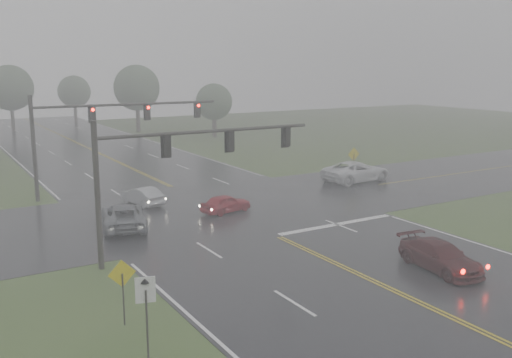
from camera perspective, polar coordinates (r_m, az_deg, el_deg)
ground at (r=23.26m, az=22.23°, el=-14.26°), size 180.00×180.00×0.00m
main_road at (r=37.81m, az=-2.63°, el=-3.55°), size 18.00×160.00×0.02m
cross_street at (r=39.52m, az=-4.01°, el=-2.91°), size 120.00×14.00×0.02m
stop_bar at (r=35.71m, az=8.08°, el=-4.56°), size 8.50×0.50×0.01m
sedan_maroon at (r=29.21m, az=17.86°, el=-8.66°), size 2.41×4.87×1.36m
sedan_red at (r=38.31m, az=-3.03°, el=-3.36°), size 3.76×2.08×1.21m
sedan_silver at (r=41.07m, az=-11.26°, el=-2.55°), size 2.17×4.06×1.27m
car_grey at (r=35.58m, az=-13.06°, el=-4.80°), size 3.67×5.70×1.46m
pickup_white at (r=49.03m, az=9.98°, el=-0.25°), size 6.28×3.13×1.71m
signal_gantry_near at (r=28.88m, az=-8.70°, el=1.88°), size 12.10×0.32×7.20m
signal_gantry_far at (r=44.42m, az=-15.70°, el=5.35°), size 14.49×0.39×7.64m
sign_diamond_west at (r=22.29m, az=-13.21°, el=-9.93°), size 1.08×0.09×2.59m
sign_arrow_white at (r=19.37m, az=-10.95°, el=-12.10°), size 0.65×0.21×2.98m
sign_diamond_east at (r=49.34m, az=9.74°, el=2.08°), size 1.17×0.12×2.82m
tree_ne_a at (r=85.41m, az=-11.84°, el=8.91°), size 6.64×6.64×9.75m
tree_n_mid at (r=90.96m, az=-23.38°, el=8.36°), size 6.62×6.62×9.72m
tree_e_near at (r=77.90m, az=-4.23°, el=7.69°), size 4.95×4.95×7.27m
tree_n_far at (r=102.00m, az=-17.73°, el=8.32°), size 5.43×5.43×7.98m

